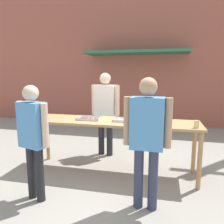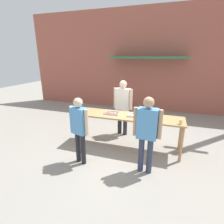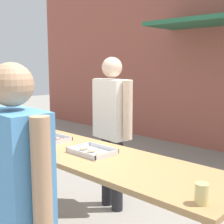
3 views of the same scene
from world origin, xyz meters
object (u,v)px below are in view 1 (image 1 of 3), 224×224
Objects in this scene: condiment_jar_ketchup at (39,118)px; beer_cup at (196,124)px; food_tray_buns at (124,120)px; person_server_behind_table at (105,107)px; person_customer_with_cup at (147,133)px; person_customer_holding_hotdog at (33,133)px; condiment_jar_mustard at (34,118)px; food_tray_sausages at (89,119)px.

condiment_jar_ketchup is 0.61× the size of beer_cup.
food_tray_buns is 1.47m from condiment_jar_ketchup.
person_server_behind_table is (-0.54, 0.81, 0.09)m from food_tray_buns.
condiment_jar_ketchup is 2.02m from person_customer_with_cup.
person_customer_holding_hotdog is at bearing -63.67° from condiment_jar_ketchup.
condiment_jar_ketchup is at bearing -2.34° from condiment_jar_mustard.
person_customer_with_cup is at bearing -19.25° from condiment_jar_mustard.
person_customer_holding_hotdog is at bearing -134.44° from food_tray_buns.
beer_cup reaches higher than condiment_jar_mustard.
beer_cup is 0.07× the size of person_server_behind_table.
beer_cup is 2.33m from person_customer_holding_hotdog.
condiment_jar_mustard is 0.04× the size of person_server_behind_table.
food_tray_sausages is 0.95m from condiment_jar_mustard.
person_customer_holding_hotdog reaches higher than condiment_jar_mustard.
person_server_behind_table is 1.94m from person_customer_holding_hotdog.
food_tray_sausages is 1.77m from beer_cup.
condiment_jar_ketchup reaches higher than food_tray_buns.
beer_cup is 1.97m from person_server_behind_table.
condiment_jar_mustard reaches higher than food_tray_buns.
condiment_jar_mustard is 0.04× the size of person_customer_holding_hotdog.
person_customer_holding_hotdog reaches higher than beer_cup.
person_server_behind_table reaches higher than condiment_jar_ketchup.
person_server_behind_table is (0.92, 1.06, 0.07)m from condiment_jar_ketchup.
food_tray_sausages is 1.08× the size of food_tray_buns.
food_tray_buns is 5.22× the size of condiment_jar_mustard.
food_tray_buns is at bearing 167.78° from beer_cup.
person_server_behind_table is at bearing -88.61° from person_customer_holding_hotdog.
person_customer_with_cup is (1.50, 0.12, 0.06)m from person_customer_holding_hotdog.
person_server_behind_table is at bearing 123.59° from food_tray_buns.
condiment_jar_ketchup is at bearing -123.14° from person_server_behind_table.
food_tray_buns is at bearing -117.75° from person_customer_holding_hotdog.
condiment_jar_mustard is at bearing -170.86° from food_tray_buns.
person_server_behind_table is 1.04× the size of person_customer_with_cup.
food_tray_buns is 5.22× the size of condiment_jar_ketchup.
person_customer_holding_hotdog is (-1.05, -1.07, -0.00)m from food_tray_buns.
person_customer_with_cup reaches higher than food_tray_buns.
person_customer_holding_hotdog is at bearing -159.23° from beer_cup.
person_customer_with_cup is at bearing -64.60° from food_tray_buns.
food_tray_buns is 3.16× the size of beer_cup.
person_server_behind_table is at bearing 147.71° from beer_cup.
beer_cup is (1.75, -0.24, 0.04)m from food_tray_sausages.
food_tray_buns is at bearing 9.86° from condiment_jar_ketchup.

